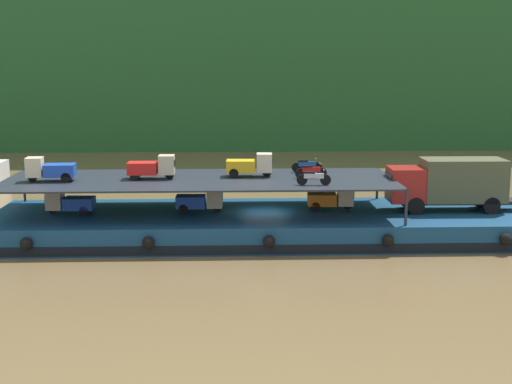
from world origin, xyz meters
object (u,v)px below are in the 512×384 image
(mini_truck_upper_stern, at_px, (50,169))
(motorcycle_upper_port, at_px, (313,177))
(covered_lorry, at_px, (449,183))
(mini_truck_lower_aft, at_px, (200,200))
(mini_truck_upper_mid, at_px, (152,167))
(mini_truck_upper_fore, at_px, (250,165))
(mini_truck_lower_mid, at_px, (331,198))
(mini_truck_lower_stern, at_px, (69,202))
(motorcycle_upper_centre, at_px, (311,171))
(motorcycle_upper_stbd, at_px, (307,165))
(cargo_barge, at_px, (265,224))

(mini_truck_upper_stern, height_order, motorcycle_upper_port, mini_truck_upper_stern)
(covered_lorry, bearing_deg, mini_truck_lower_aft, 179.29)
(mini_truck_upper_mid, relative_size, mini_truck_upper_fore, 0.99)
(mini_truck_lower_aft, distance_m, mini_truck_upper_stern, 8.78)
(mini_truck_lower_mid, relative_size, mini_truck_upper_fore, 1.01)
(mini_truck_lower_stern, distance_m, motorcycle_upper_centre, 14.18)
(covered_lorry, relative_size, mini_truck_upper_fore, 2.84)
(mini_truck_lower_aft, distance_m, motorcycle_upper_centre, 6.72)
(mini_truck_upper_stern, xyz_separation_m, motorcycle_upper_port, (14.89, -1.85, -0.26))
(mini_truck_upper_fore, xyz_separation_m, motorcycle_upper_stbd, (3.53, 1.57, -0.26))
(covered_lorry, height_order, motorcycle_upper_stbd, covered_lorry)
(mini_truck_upper_fore, bearing_deg, mini_truck_lower_stern, -175.25)
(mini_truck_upper_mid, height_order, mini_truck_upper_fore, same)
(mini_truck_upper_fore, relative_size, motorcycle_upper_centre, 1.46)
(mini_truck_lower_mid, bearing_deg, motorcycle_upper_centre, -158.05)
(covered_lorry, height_order, motorcycle_upper_port, covered_lorry)
(mini_truck_lower_stern, bearing_deg, mini_truck_upper_stern, -158.11)
(motorcycle_upper_port, bearing_deg, motorcycle_upper_stbd, 88.46)
(mini_truck_lower_stern, relative_size, mini_truck_lower_aft, 1.01)
(mini_truck_lower_aft, relative_size, motorcycle_upper_port, 1.45)
(cargo_barge, xyz_separation_m, mini_truck_lower_stern, (-11.38, -0.08, 1.44))
(cargo_barge, height_order, mini_truck_upper_mid, mini_truck_upper_mid)
(mini_truck_lower_stern, xyz_separation_m, mini_truck_upper_fore, (10.54, 0.88, 2.00))
(cargo_barge, bearing_deg, motorcycle_upper_stbd, 41.22)
(mini_truck_lower_stern, height_order, mini_truck_upper_mid, mini_truck_upper_mid)
(cargo_barge, relative_size, mini_truck_upper_stern, 11.40)
(cargo_barge, distance_m, mini_truck_lower_aft, 4.06)
(cargo_barge, bearing_deg, covered_lorry, 0.04)
(cargo_barge, bearing_deg, mini_truck_lower_mid, 7.88)
(motorcycle_upper_stbd, bearing_deg, mini_truck_upper_fore, -156.04)
(mini_truck_lower_stern, relative_size, mini_truck_lower_mid, 1.00)
(mini_truck_lower_stern, bearing_deg, motorcycle_upper_centre, 0.43)
(mini_truck_upper_fore, bearing_deg, cargo_barge, -43.56)
(covered_lorry, xyz_separation_m, mini_truck_upper_stern, (-23.26, -0.47, 1.00))
(cargo_barge, height_order, mini_truck_lower_aft, mini_truck_lower_aft)
(mini_truck_lower_mid, bearing_deg, cargo_barge, -172.12)
(covered_lorry, distance_m, motorcycle_upper_port, 8.71)
(cargo_barge, xyz_separation_m, mini_truck_upper_mid, (-6.56, 0.18, 3.44))
(motorcycle_upper_centre, bearing_deg, mini_truck_upper_mid, 179.01)
(mini_truck_lower_aft, height_order, mini_truck_upper_stern, mini_truck_upper_stern)
(covered_lorry, height_order, motorcycle_upper_centre, covered_lorry)
(covered_lorry, distance_m, mini_truck_upper_stern, 23.29)
(mini_truck_lower_stern, bearing_deg, mini_truck_upper_fore, 4.75)
(mini_truck_upper_mid, bearing_deg, mini_truck_upper_fore, 6.09)
(mini_truck_upper_fore, xyz_separation_m, motorcycle_upper_port, (3.41, -3.11, -0.26))
(mini_truck_upper_fore, bearing_deg, mini_truck_upper_mid, -173.91)
(mini_truck_lower_aft, height_order, mini_truck_upper_fore, mini_truck_upper_fore)
(covered_lorry, xyz_separation_m, motorcycle_upper_port, (-8.37, -2.32, 0.74))
(mini_truck_upper_stern, bearing_deg, mini_truck_upper_fore, 6.23)
(mini_truck_lower_mid, distance_m, mini_truck_upper_stern, 16.48)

